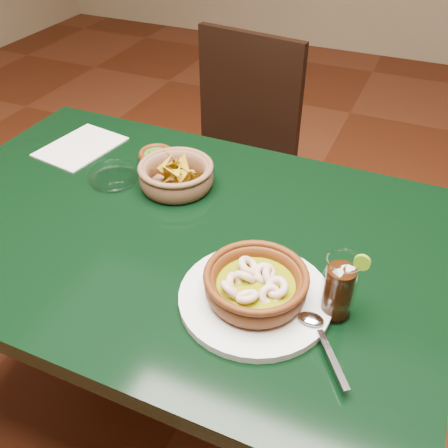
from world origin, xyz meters
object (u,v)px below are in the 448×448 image
at_px(chip_basket, 176,175).
at_px(shrimp_plate, 256,288).
at_px(dining_table, 173,258).
at_px(dining_chair, 231,157).
at_px(cola_drink, 339,288).

bearing_deg(chip_basket, shrimp_plate, -41.76).
distance_m(dining_table, shrimp_plate, 0.32).
xyz_separation_m(dining_chair, chip_basket, (0.10, -0.57, 0.28)).
distance_m(dining_chair, shrimp_plate, 0.98).
distance_m(dining_table, cola_drink, 0.44).
height_order(dining_chair, chip_basket, dining_chair).
distance_m(dining_chair, cola_drink, 1.03).
distance_m(shrimp_plate, cola_drink, 0.15).
xyz_separation_m(shrimp_plate, chip_basket, (-0.31, 0.28, -0.00)).
relative_size(shrimp_plate, chip_basket, 1.62).
height_order(dining_chair, cola_drink, dining_chair).
xyz_separation_m(dining_chair, cola_drink, (0.55, -0.82, 0.31)).
height_order(shrimp_plate, cola_drink, cola_drink).
height_order(dining_table, shrimp_plate, shrimp_plate).
distance_m(dining_table, chip_basket, 0.20).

